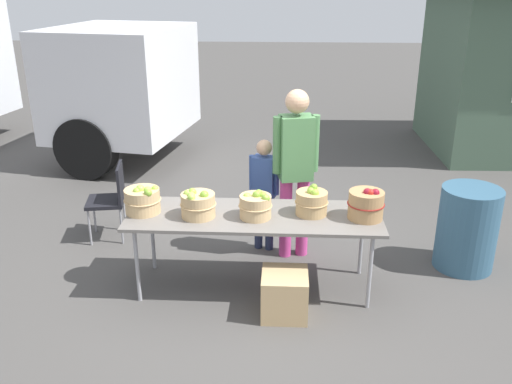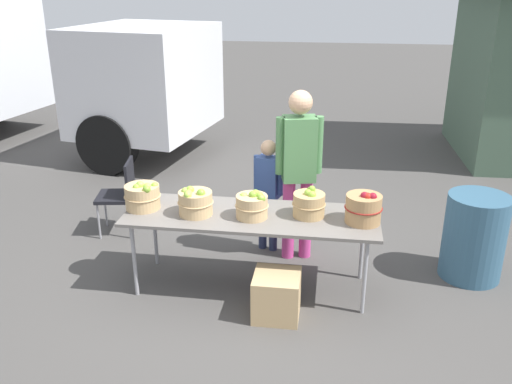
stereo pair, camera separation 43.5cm
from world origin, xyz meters
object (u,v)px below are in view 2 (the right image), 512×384
apple_basket_green_1 (195,202)px  produce_crate (277,295)px  market_table (251,218)px  vendor_adult (299,163)px  apple_basket_green_0 (143,196)px  trash_barrel (474,237)px  apple_basket_red_0 (364,208)px  apple_basket_green_3 (309,204)px  apple_basket_green_2 (252,205)px  folding_chair (121,191)px  child_customer (268,187)px

apple_basket_green_1 → produce_crate: bearing=-25.3°
market_table → vendor_adult: vendor_adult is taller
apple_basket_green_0 → vendor_adult: 1.55m
trash_barrel → apple_basket_red_0: bearing=-154.3°
apple_basket_red_0 → market_table: bearing=178.5°
apple_basket_green_3 → apple_basket_red_0: bearing=-8.0°
apple_basket_green_2 → folding_chair: (-1.65, 1.03, -0.36)m
market_table → apple_basket_green_0: 1.03m
market_table → apple_basket_green_2: (0.02, -0.06, 0.16)m
apple_basket_green_1 → produce_crate: apple_basket_green_1 is taller
apple_basket_red_0 → produce_crate: bearing=-149.4°
apple_basket_green_1 → apple_basket_green_2: size_ratio=1.07×
vendor_adult → folding_chair: (-2.01, 0.30, -0.53)m
apple_basket_red_0 → produce_crate: 1.07m
market_table → apple_basket_green_0: apple_basket_green_0 is taller
produce_crate → apple_basket_green_2: bearing=125.3°
apple_basket_red_0 → child_customer: (-0.94, 0.81, -0.16)m
child_customer → apple_basket_red_0: bearing=154.2°
apple_basket_red_0 → produce_crate: size_ratio=0.83×
apple_basket_green_1 → folding_chair: (-1.13, 1.03, -0.36)m
apple_basket_red_0 → vendor_adult: vendor_adult is taller
apple_basket_green_0 → apple_basket_green_1: size_ratio=1.04×
produce_crate → child_customer: bearing=100.6°
apple_basket_green_1 → market_table: bearing=7.9°
apple_basket_green_1 → apple_basket_red_0: 1.49m
apple_basket_green_1 → vendor_adult: bearing=39.9°
apple_basket_green_1 → child_customer: 1.03m
apple_basket_green_3 → child_customer: size_ratio=0.25×
apple_basket_red_0 → trash_barrel: apple_basket_red_0 is taller
apple_basket_green_2 → produce_crate: (0.27, -0.38, -0.67)m
vendor_adult → child_customer: 0.47m
apple_basket_green_0 → produce_crate: (1.30, -0.44, -0.67)m
apple_basket_green_3 → apple_basket_green_0: bearing=-178.3°
apple_basket_green_0 → child_customer: bearing=36.5°
market_table → trash_barrel: bearing=13.6°
apple_basket_green_2 → trash_barrel: 2.20m
market_table → apple_basket_red_0: 1.01m
market_table → folding_chair: 1.91m
apple_basket_green_3 → vendor_adult: (-0.14, 0.62, 0.17)m
apple_basket_green_3 → trash_barrel: (1.58, 0.46, -0.44)m
market_table → vendor_adult: (0.38, 0.66, 0.33)m
child_customer → folding_chair: 1.71m
folding_chair → market_table: bearing=49.4°
trash_barrel → apple_basket_green_0: bearing=-170.7°
apple_basket_green_1 → apple_basket_green_3: size_ratio=1.07×
apple_basket_green_0 → folding_chair: 1.20m
apple_basket_green_1 → apple_basket_green_0: bearing=172.9°
apple_basket_red_0 → vendor_adult: bearing=131.9°
child_customer → apple_basket_green_0: bearing=51.8°
child_customer → trash_barrel: (2.04, -0.28, -0.30)m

